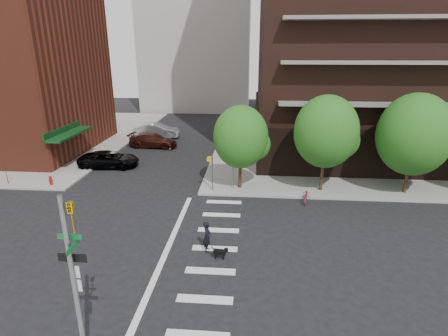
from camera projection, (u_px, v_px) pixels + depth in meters
name	position (u px, v px, depth m)	size (l,w,h in m)	color
ground	(159.00, 246.00, 18.75)	(120.00, 120.00, 0.00)	black
sidewalk_ne	(391.00, 143.00, 39.33)	(39.00, 33.00, 0.15)	gray
sidewalk_nw	(12.00, 135.00, 42.80)	(31.00, 33.00, 0.15)	gray
crosswalk	(200.00, 248.00, 18.57)	(3.85, 13.00, 0.01)	silver
tree_a	(241.00, 137.00, 25.17)	(4.00, 4.00, 5.90)	#301E11
tree_b	(326.00, 132.00, 24.54)	(4.50, 4.50, 6.65)	#301E11
tree_c	(414.00, 135.00, 24.11)	(5.00, 5.00, 6.80)	#301E11
traffic_signal	(78.00, 297.00, 10.84)	(0.90, 0.75, 6.00)	slate
pedestrian_signal	(217.00, 168.00, 25.45)	(2.18, 0.67, 2.60)	slate
fire_hydrant	(51.00, 180.00, 26.74)	(0.24, 0.24, 0.73)	#A50C0C
parking_meter	(6.00, 174.00, 26.89)	(0.10, 0.08, 1.32)	black
parked_car_black	(109.00, 159.00, 31.22)	(5.21, 2.40, 1.45)	black
parked_car_maroon	(153.00, 140.00, 37.65)	(5.17, 2.10, 1.50)	#431B12
parked_car_silver	(157.00, 131.00, 41.68)	(5.27, 1.84, 1.74)	#B2B4B9
scooter	(306.00, 196.00, 24.07)	(0.60, 1.72, 0.90)	#9E2C45
dog_walker	(207.00, 236.00, 18.07)	(0.40, 0.62, 1.69)	black
dog	(220.00, 252.00, 17.49)	(0.74, 0.26, 0.62)	black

